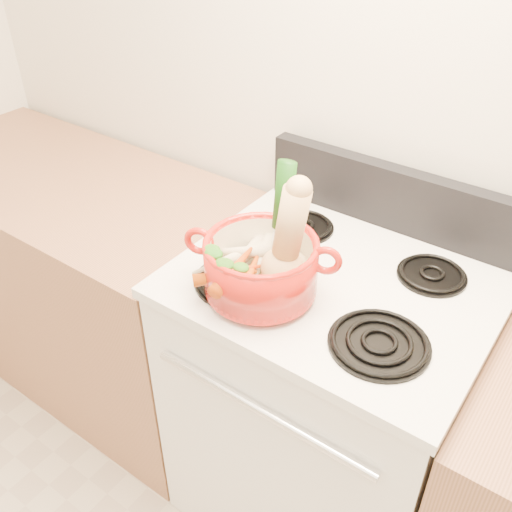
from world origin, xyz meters
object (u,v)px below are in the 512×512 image
Objects in this scene: dutch_oven at (261,266)px; leek at (281,219)px; stove_body at (324,405)px; squash at (283,237)px.

leek reaches higher than dutch_oven.
dutch_oven is 0.12m from leek.
leek is (-0.10, -0.11, 0.68)m from stove_body.
dutch_oven is 0.90× the size of leek.
stove_body is at bearing 78.94° from squash.
stove_body is 0.69m from squash.
squash reaches higher than stove_body.
squash reaches higher than dutch_oven.
stove_body is at bearing 33.46° from dutch_oven.
squash is at bearing -114.45° from stove_body.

